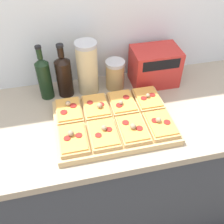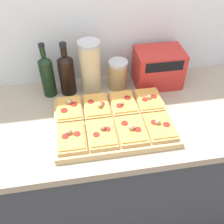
% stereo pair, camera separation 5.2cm
% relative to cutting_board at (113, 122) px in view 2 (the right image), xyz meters
% --- Properties ---
extents(wall_back, '(6.00, 0.06, 2.50)m').
position_rel_cutting_board_xyz_m(wall_back, '(-0.07, 0.43, 0.31)').
color(wall_back, silver).
rests_on(wall_back, ground_plane).
extents(kitchen_counter, '(2.63, 0.67, 0.92)m').
position_rel_cutting_board_xyz_m(kitchen_counter, '(-0.07, 0.07, -0.48)').
color(kitchen_counter, '#333842').
rests_on(kitchen_counter, ground_plane).
extents(cutting_board, '(0.53, 0.38, 0.03)m').
position_rel_cutting_board_xyz_m(cutting_board, '(0.00, 0.00, 0.00)').
color(cutting_board, tan).
rests_on(cutting_board, kitchen_counter).
extents(pizza_slice_back_left, '(0.12, 0.17, 0.05)m').
position_rel_cutting_board_xyz_m(pizza_slice_back_left, '(-0.19, 0.09, 0.03)').
color(pizza_slice_back_left, tan).
rests_on(pizza_slice_back_left, cutting_board).
extents(pizza_slice_back_midleft, '(0.12, 0.17, 0.05)m').
position_rel_cutting_board_xyz_m(pizza_slice_back_midleft, '(-0.06, 0.09, 0.03)').
color(pizza_slice_back_midleft, tan).
rests_on(pizza_slice_back_midleft, cutting_board).
extents(pizza_slice_back_midright, '(0.12, 0.17, 0.05)m').
position_rel_cutting_board_xyz_m(pizza_slice_back_midright, '(0.06, 0.09, 0.03)').
color(pizza_slice_back_midright, tan).
rests_on(pizza_slice_back_midright, cutting_board).
extents(pizza_slice_back_right, '(0.12, 0.17, 0.05)m').
position_rel_cutting_board_xyz_m(pizza_slice_back_right, '(0.19, 0.09, 0.03)').
color(pizza_slice_back_right, tan).
rests_on(pizza_slice_back_right, cutting_board).
extents(pizza_slice_front_left, '(0.12, 0.17, 0.05)m').
position_rel_cutting_board_xyz_m(pizza_slice_front_left, '(-0.19, -0.09, 0.03)').
color(pizza_slice_front_left, tan).
rests_on(pizza_slice_front_left, cutting_board).
extents(pizza_slice_front_midleft, '(0.12, 0.17, 0.05)m').
position_rel_cutting_board_xyz_m(pizza_slice_front_midleft, '(-0.06, -0.09, 0.03)').
color(pizza_slice_front_midleft, tan).
rests_on(pizza_slice_front_midleft, cutting_board).
extents(pizza_slice_front_midright, '(0.12, 0.17, 0.05)m').
position_rel_cutting_board_xyz_m(pizza_slice_front_midright, '(0.06, -0.09, 0.03)').
color(pizza_slice_front_midright, tan).
rests_on(pizza_slice_front_midright, cutting_board).
extents(pizza_slice_front_right, '(0.12, 0.17, 0.05)m').
position_rel_cutting_board_xyz_m(pizza_slice_front_right, '(0.19, -0.09, 0.03)').
color(pizza_slice_front_right, tan).
rests_on(pizza_slice_front_right, cutting_board).
extents(olive_oil_bottle, '(0.07, 0.07, 0.29)m').
position_rel_cutting_board_xyz_m(olive_oil_bottle, '(-0.29, 0.28, 0.10)').
color(olive_oil_bottle, black).
rests_on(olive_oil_bottle, kitchen_counter).
extents(wine_bottle, '(0.08, 0.08, 0.29)m').
position_rel_cutting_board_xyz_m(wine_bottle, '(-0.19, 0.28, 0.10)').
color(wine_bottle, black).
rests_on(wine_bottle, kitchen_counter).
extents(grain_jar_tall, '(0.11, 0.11, 0.28)m').
position_rel_cutting_board_xyz_m(grain_jar_tall, '(-0.07, 0.28, 0.13)').
color(grain_jar_tall, beige).
rests_on(grain_jar_tall, kitchen_counter).
extents(grain_jar_short, '(0.10, 0.10, 0.16)m').
position_rel_cutting_board_xyz_m(grain_jar_short, '(0.07, 0.28, 0.06)').
color(grain_jar_short, tan).
rests_on(grain_jar_short, kitchen_counter).
extents(toaster_oven, '(0.27, 0.17, 0.20)m').
position_rel_cutting_board_xyz_m(toaster_oven, '(0.29, 0.28, 0.08)').
color(toaster_oven, red).
rests_on(toaster_oven, kitchen_counter).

